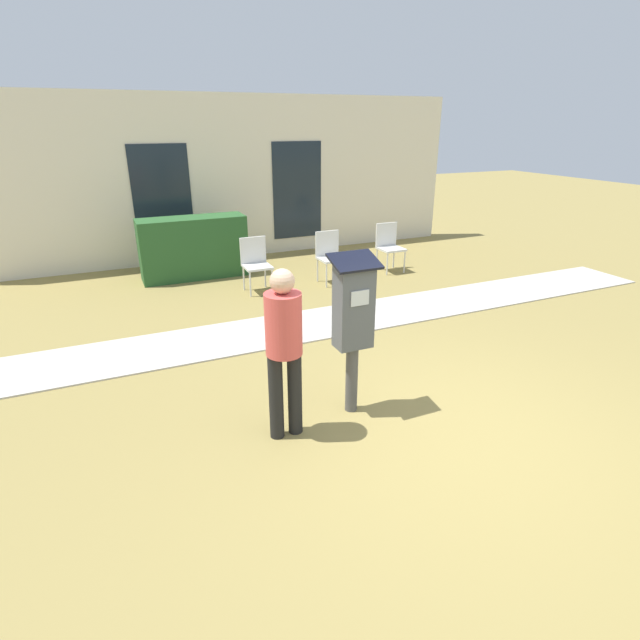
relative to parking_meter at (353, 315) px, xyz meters
The scene contains 9 objects.
ground_plane 1.40m from the parking_meter, 52.33° to the right, with size 40.00×40.00×0.00m, color olive.
sidewalk 2.49m from the parking_meter, 75.18° to the left, with size 12.00×1.10×0.02m.
building_facade 6.55m from the parking_meter, 84.87° to the left, with size 10.00×0.26×3.20m.
parking_meter is the anchor object (origin of this frame).
person_standing 0.75m from the parking_meter, behind, with size 0.32×0.32×1.58m.
outdoor_chair_left 4.06m from the parking_meter, 86.01° to the left, with size 0.44×0.44×0.90m.
outdoor_chair_middle 4.31m from the parking_meter, 67.73° to the left, with size 0.44×0.44×0.90m.
outdoor_chair_right 5.15m from the parking_meter, 54.59° to the left, with size 0.44×0.44×0.90m.
hedge_row 5.29m from the parking_meter, 95.53° to the left, with size 1.89×0.60×1.10m.
Camera 1 is at (-2.63, -3.05, 2.69)m, focal length 28.00 mm.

